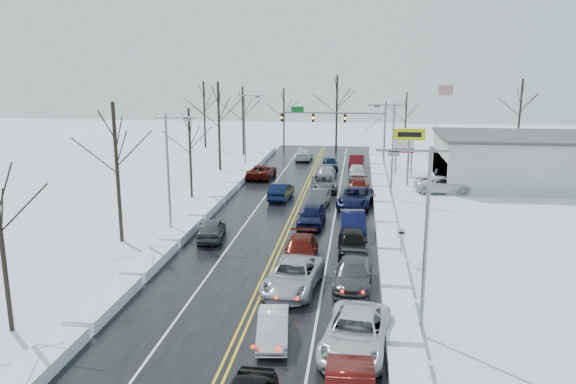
# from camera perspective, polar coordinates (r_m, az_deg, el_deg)

# --- Properties ---
(ground) EXTENTS (160.00, 160.00, 0.00)m
(ground) POSITION_cam_1_polar(r_m,az_deg,el_deg) (45.09, 0.17, -3.24)
(ground) COLOR silver
(ground) RESTS_ON ground
(road_surface) EXTENTS (14.00, 84.00, 0.01)m
(road_surface) POSITION_cam_1_polar(r_m,az_deg,el_deg) (46.99, 0.47, -2.56)
(road_surface) COLOR black
(road_surface) RESTS_ON ground
(snow_bank_left) EXTENTS (1.61, 72.00, 0.64)m
(snow_bank_left) POSITION_cam_1_polar(r_m,az_deg,el_deg) (48.46, -8.50, -2.23)
(snow_bank_left) COLOR white
(snow_bank_left) RESTS_ON ground
(snow_bank_right) EXTENTS (1.61, 72.00, 0.64)m
(snow_bank_right) POSITION_cam_1_polar(r_m,az_deg,el_deg) (46.74, 9.77, -2.84)
(snow_bank_right) COLOR white
(snow_bank_right) RESTS_ON ground
(traffic_signal_mast) EXTENTS (13.28, 0.39, 8.00)m
(traffic_signal_mast) POSITION_cam_1_polar(r_m,az_deg,el_deg) (71.34, 5.76, 7.16)
(traffic_signal_mast) COLOR slate
(traffic_signal_mast) RESTS_ON ground
(tires_plus_sign) EXTENTS (3.20, 0.34, 6.00)m
(tires_plus_sign) POSITION_cam_1_polar(r_m,az_deg,el_deg) (59.67, 12.22, 5.35)
(tires_plus_sign) COLOR slate
(tires_plus_sign) RESTS_ON ground
(used_vehicles_sign) EXTENTS (2.20, 0.22, 4.65)m
(used_vehicles_sign) POSITION_cam_1_polar(r_m,az_deg,el_deg) (65.82, 11.73, 4.59)
(used_vehicles_sign) COLOR slate
(used_vehicles_sign) RESTS_ON ground
(speed_limit_sign) EXTENTS (0.55, 0.09, 2.35)m
(speed_limit_sign) POSITION_cam_1_polar(r_m,az_deg,el_deg) (36.74, 11.42, -4.63)
(speed_limit_sign) COLOR slate
(speed_limit_sign) RESTS_ON ground
(flagpole) EXTENTS (1.87, 1.20, 10.00)m
(flagpole) POSITION_cam_1_polar(r_m,az_deg,el_deg) (73.93, 15.01, 7.34)
(flagpole) COLOR silver
(flagpole) RESTS_ON ground
(dealership_building) EXTENTS (20.40, 12.40, 5.30)m
(dealership_building) POSITION_cam_1_polar(r_m,az_deg,el_deg) (64.51, 23.99, 2.98)
(dealership_building) COLOR #BBBBB6
(dealership_building) RESTS_ON ground
(streetlight_se) EXTENTS (3.20, 0.25, 9.00)m
(streetlight_se) POSITION_cam_1_polar(r_m,az_deg,el_deg) (26.16, 13.46, -3.50)
(streetlight_se) COLOR slate
(streetlight_se) RESTS_ON ground
(streetlight_ne) EXTENTS (3.20, 0.25, 9.00)m
(streetlight_ne) POSITION_cam_1_polar(r_m,az_deg,el_deg) (53.54, 10.40, 4.94)
(streetlight_ne) COLOR slate
(streetlight_ne) RESTS_ON ground
(streetlight_sw) EXTENTS (3.20, 0.25, 9.00)m
(streetlight_sw) POSITION_cam_1_polar(r_m,az_deg,el_deg) (41.93, -11.86, 2.70)
(streetlight_sw) COLOR slate
(streetlight_sw) RESTS_ON ground
(streetlight_nw) EXTENTS (3.20, 0.25, 9.00)m
(streetlight_nw) POSITION_cam_1_polar(r_m,az_deg,el_deg) (68.73, -4.25, 6.84)
(streetlight_nw) COLOR slate
(streetlight_nw) RESTS_ON ground
(tree_left_b) EXTENTS (4.00, 4.00, 10.00)m
(tree_left_b) POSITION_cam_1_polar(r_m,az_deg,el_deg) (41.01, -17.12, 4.55)
(tree_left_b) COLOR #2D231C
(tree_left_b) RESTS_ON ground
(tree_left_c) EXTENTS (3.40, 3.40, 8.50)m
(tree_left_c) POSITION_cam_1_polar(r_m,az_deg,el_deg) (53.79, -9.97, 5.67)
(tree_left_c) COLOR #2D231C
(tree_left_c) RESTS_ON ground
(tree_left_d) EXTENTS (4.20, 4.20, 10.50)m
(tree_left_d) POSITION_cam_1_polar(r_m,az_deg,el_deg) (67.25, -7.07, 8.38)
(tree_left_d) COLOR #2D231C
(tree_left_d) RESTS_ON ground
(tree_left_e) EXTENTS (3.80, 3.80, 9.50)m
(tree_left_e) POSITION_cam_1_polar(r_m,az_deg,el_deg) (78.87, -4.61, 8.58)
(tree_left_e) COLOR #2D231C
(tree_left_e) RESTS_ON ground
(tree_far_a) EXTENTS (4.00, 4.00, 10.00)m
(tree_far_a) POSITION_cam_1_polar(r_m,az_deg,el_deg) (86.38, -8.53, 9.08)
(tree_far_a) COLOR #2D231C
(tree_far_a) RESTS_ON ground
(tree_far_b) EXTENTS (3.60, 3.60, 9.00)m
(tree_far_b) POSITION_cam_1_polar(r_m,az_deg,el_deg) (84.97, -0.42, 8.69)
(tree_far_b) COLOR #2D231C
(tree_far_b) RESTS_ON ground
(tree_far_c) EXTENTS (4.40, 4.40, 11.00)m
(tree_far_c) POSITION_cam_1_polar(r_m,az_deg,el_deg) (82.19, 5.00, 9.48)
(tree_far_c) COLOR #2D231C
(tree_far_c) RESTS_ON ground
(tree_far_d) EXTENTS (3.40, 3.40, 8.50)m
(tree_far_d) POSITION_cam_1_polar(r_m,az_deg,el_deg) (84.00, 11.92, 8.13)
(tree_far_d) COLOR #2D231C
(tree_far_d) RESTS_ON ground
(tree_far_e) EXTENTS (4.20, 4.20, 10.50)m
(tree_far_e) POSITION_cam_1_polar(r_m,az_deg,el_deg) (87.13, 22.59, 8.51)
(tree_far_e) COLOR #2D231C
(tree_far_e) RESTS_ON ground
(queued_car_1) EXTENTS (1.86, 4.15, 1.32)m
(queued_car_1) POSITION_cam_1_polar(r_m,az_deg,el_deg) (26.93, -1.53, -14.85)
(queued_car_1) COLOR silver
(queued_car_1) RESTS_ON ground
(queued_car_2) EXTENTS (3.41, 6.19, 1.64)m
(queued_car_2) POSITION_cam_1_polar(r_m,az_deg,el_deg) (32.39, 0.53, -9.87)
(queued_car_2) COLOR #ABADB3
(queued_car_2) RESTS_ON ground
(queued_car_3) EXTENTS (2.25, 5.30, 1.53)m
(queued_car_3) POSITION_cam_1_polar(r_m,az_deg,el_deg) (36.77, 1.30, -7.04)
(queued_car_3) COLOR #4E0F0A
(queued_car_3) RESTS_ON ground
(queued_car_4) EXTENTS (2.20, 4.95, 1.66)m
(queued_car_4) POSITION_cam_1_polar(r_m,az_deg,el_deg) (44.63, 2.41, -3.42)
(queued_car_4) COLOR black
(queued_car_4) RESTS_ON ground
(queued_car_5) EXTENTS (1.94, 4.53, 1.45)m
(queued_car_5) POSITION_cam_1_polar(r_m,az_deg,el_deg) (50.79, 3.19, -1.40)
(queued_car_5) COLOR #3B3D40
(queued_car_5) RESTS_ON ground
(queued_car_6) EXTENTS (2.99, 5.54, 1.47)m
(queued_car_6) POSITION_cam_1_polar(r_m,az_deg,el_deg) (57.07, 3.66, 0.19)
(queued_car_6) COLOR #46494B
(queued_car_6) RESTS_ON ground
(queued_car_7) EXTENTS (1.96, 4.76, 1.38)m
(queued_car_7) POSITION_cam_1_polar(r_m,az_deg,el_deg) (62.36, 3.93, 1.28)
(queued_car_7) COLOR #95989C
(queued_car_7) RESTS_ON ground
(queued_car_8) EXTENTS (2.27, 4.52, 1.48)m
(queued_car_8) POSITION_cam_1_polar(r_m,az_deg,el_deg) (68.27, 4.28, 2.29)
(queued_car_8) COLOR black
(queued_car_8) RESTS_ON ground
(queued_car_10) EXTENTS (3.48, 6.30, 1.67)m
(queued_car_10) POSITION_cam_1_polar(r_m,az_deg,el_deg) (26.28, 6.83, -15.70)
(queued_car_10) COLOR silver
(queued_car_10) RESTS_ON ground
(queued_car_11) EXTENTS (2.33, 5.27, 1.50)m
(queued_car_11) POSITION_cam_1_polar(r_m,az_deg,el_deg) (33.02, 6.61, -9.50)
(queued_car_11) COLOR #404346
(queued_car_11) RESTS_ON ground
(queued_car_12) EXTENTS (2.14, 4.95, 1.66)m
(queued_car_12) POSITION_cam_1_polar(r_m,az_deg,el_deg) (38.24, 6.54, -6.32)
(queued_car_12) COLOR black
(queued_car_12) RESTS_ON ground
(queued_car_13) EXTENTS (2.10, 5.31, 1.72)m
(queued_car_13) POSITION_cam_1_polar(r_m,az_deg,el_deg) (42.63, 6.56, -4.29)
(queued_car_13) COLOR black
(queued_car_13) RESTS_ON ground
(queued_car_14) EXTENTS (3.54, 6.36, 1.68)m
(queued_car_14) POSITION_cam_1_polar(r_m,az_deg,el_deg) (50.77, 6.85, -1.48)
(queued_car_14) COLOR black
(queued_car_14) RESTS_ON ground
(queued_car_15) EXTENTS (2.23, 5.06, 1.45)m
(queued_car_15) POSITION_cam_1_polar(r_m,az_deg,el_deg) (55.65, 7.17, -0.22)
(queued_car_15) COLOR #52110A
(queued_car_15) RESTS_ON ground
(queued_car_16) EXTENTS (1.97, 4.69, 1.59)m
(queued_car_16) POSITION_cam_1_polar(r_m,az_deg,el_deg) (63.03, 7.01, 1.34)
(queued_car_16) COLOR silver
(queued_car_16) RESTS_ON ground
(queued_car_17) EXTENTS (1.93, 5.14, 1.68)m
(queued_car_17) POSITION_cam_1_polar(r_m,az_deg,el_deg) (69.00, 6.97, 2.34)
(queued_car_17) COLOR #480911
(queued_car_17) RESTS_ON ground
(oncoming_car_0) EXTENTS (2.03, 4.91, 1.58)m
(oncoming_car_0) POSITION_cam_1_polar(r_m,az_deg,el_deg) (53.10, -0.70, -0.75)
(oncoming_car_0) COLOR black
(oncoming_car_0) RESTS_ON ground
(oncoming_car_1) EXTENTS (2.90, 5.67, 1.53)m
(oncoming_car_1) POSITION_cam_1_polar(r_m,az_deg,el_deg) (63.03, -2.67, 1.42)
(oncoming_car_1) COLOR #460D09
(oncoming_car_1) RESTS_ON ground
(oncoming_car_2) EXTENTS (2.19, 5.14, 1.48)m
(oncoming_car_2) POSITION_cam_1_polar(r_m,az_deg,el_deg) (74.93, 1.64, 3.27)
(oncoming_car_2) COLOR silver
(oncoming_car_2) RESTS_ON ground
(oncoming_car_3) EXTENTS (2.43, 4.74, 1.54)m
(oncoming_car_3) POSITION_cam_1_polar(r_m,az_deg,el_deg) (41.63, -7.75, -4.74)
(oncoming_car_3) COLOR #3F4245
(oncoming_car_3) RESTS_ON ground
(parked_car_0) EXTENTS (5.98, 3.08, 1.61)m
(parked_car_0) POSITION_cam_1_polar(r_m,az_deg,el_deg) (58.03, 15.50, -0.05)
(parked_car_0) COLOR silver
(parked_car_0) RESTS_ON ground
(parked_car_1) EXTENTS (3.03, 5.97, 1.66)m
(parked_car_1) POSITION_cam_1_polar(r_m,az_deg,el_deg) (61.76, 17.95, 0.56)
(parked_car_1) COLOR #383B3D
(parked_car_1) RESTS_ON ground
(parked_car_2) EXTENTS (2.53, 5.18, 1.70)m
(parked_car_2) POSITION_cam_1_polar(r_m,az_deg,el_deg) (65.43, 15.47, 1.39)
(parked_car_2) COLOR black
(parked_car_2) RESTS_ON ground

